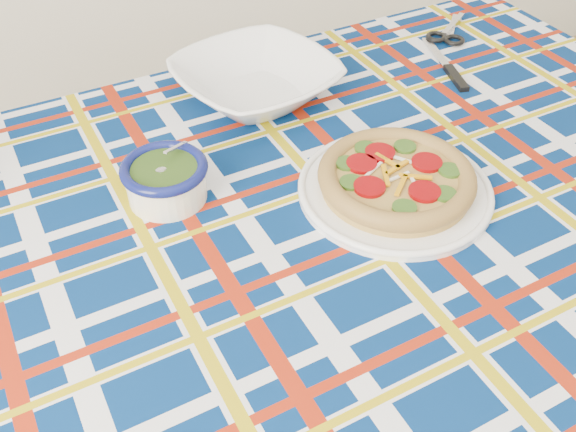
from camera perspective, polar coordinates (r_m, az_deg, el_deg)
name	(u,v)px	position (r m, az deg, el deg)	size (l,w,h in m)	color
dining_table	(297,255)	(1.07, 0.78, -3.52)	(1.82, 1.25, 0.80)	brown
tablecloth	(297,244)	(1.06, 0.80, -2.52)	(1.74, 1.10, 0.11)	#042153
main_focaccia_plate	(396,178)	(1.06, 9.61, 3.33)	(0.33, 0.33, 0.06)	#B48B3F
pesto_bowl	(165,177)	(1.05, -10.85, 3.39)	(0.14, 0.14, 0.08)	#1E350E
serving_bowl	(256,81)	(1.29, -2.86, 11.91)	(0.31, 0.31, 0.08)	white
table_knife	(437,53)	(1.50, 13.14, 13.91)	(0.25, 0.02, 0.01)	silver
kitchen_scissors	(453,25)	(1.63, 14.45, 16.15)	(0.20, 0.09, 0.02)	silver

